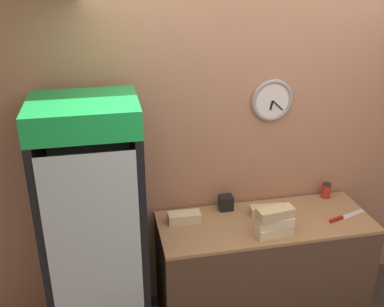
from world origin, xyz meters
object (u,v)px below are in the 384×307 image
Objects in this scene: sandwich_stack_middle at (275,222)px; sandwich_stack_top at (275,213)px; sandwich_flat_right at (184,217)px; napkin_dispenser at (226,203)px; beverage_cooler at (94,217)px; sandwich_stack_bottom at (274,230)px; chefs_knife at (342,217)px; sandwich_flat_left at (267,210)px; condiment_jar at (326,190)px.

sandwich_stack_top is (0.00, 0.00, 0.07)m from sandwich_stack_middle.
sandwich_flat_right is 2.08× the size of napkin_dispenser.
sandwich_stack_middle reaches higher than sandwich_flat_right.
sandwich_stack_top is at bearing -26.67° from sandwich_flat_right.
sandwich_stack_bottom is at bearing -9.58° from beverage_cooler.
sandwich_stack_top is 0.50m from napkin_dispenser.
chefs_knife is at bearing -3.31° from beverage_cooler.
beverage_cooler reaches higher than napkin_dispenser.
beverage_cooler is at bearing -168.65° from napkin_dispenser.
sandwich_stack_bottom is (1.27, -0.21, -0.14)m from beverage_cooler.
beverage_cooler is 6.93× the size of sandwich_stack_bottom.
beverage_cooler reaches higher than sandwich_stack_middle.
sandwich_stack_middle is 0.76× the size of chefs_knife.
beverage_cooler is 1.29m from sandwich_stack_top.
napkin_dispenser is (0.36, 0.12, 0.02)m from sandwich_flat_right.
sandwich_stack_top reaches higher than sandwich_flat_left.
sandwich_stack_bottom is 0.07m from sandwich_stack_middle.
chefs_knife is (1.21, -0.20, -0.03)m from sandwich_flat_right.
sandwich_stack_top is 0.33m from sandwich_flat_left.
sandwich_stack_top is 0.69m from sandwich_flat_right.
condiment_jar is at bearing 6.82° from beverage_cooler.
sandwich_stack_middle is 0.30m from sandwich_flat_left.
beverage_cooler is 5.41× the size of chefs_knife.
sandwich_flat_right is (-0.61, 0.30, -0.07)m from sandwich_stack_middle.
sandwich_flat_left is 0.58m from chefs_knife.
sandwich_flat_right reaches higher than chefs_knife.
beverage_cooler is 1.30m from sandwich_stack_bottom.
condiment_jar is at bearing 85.03° from chefs_knife.
napkin_dispenser is (-0.25, 0.42, -0.12)m from sandwich_stack_top.
sandwich_stack_bottom is 0.68m from sandwich_flat_right.
sandwich_stack_middle reaches higher than napkin_dispenser.
sandwich_stack_middle is at bearing -100.67° from sandwich_flat_left.
sandwich_stack_middle is 1.08× the size of sandwich_flat_right.
beverage_cooler reaches higher than sandwich_stack_top.
chefs_knife is 2.71× the size of condiment_jar.
napkin_dispenser is at bearing 120.38° from sandwich_stack_middle.
sandwich_stack_bottom reaches higher than sandwich_flat_left.
sandwich_stack_bottom is at bearing 0.00° from sandwich_stack_middle.
chefs_knife is at bearing -20.25° from napkin_dispenser.
sandwich_flat_right is at bearing 153.33° from sandwich_stack_middle.
sandwich_stack_top is at bearing 0.00° from sandwich_stack_middle.
beverage_cooler reaches higher than sandwich_flat_right.
napkin_dispenser is (-0.30, 0.13, 0.03)m from sandwich_flat_left.
chefs_knife is (0.55, -0.18, -0.03)m from sandwich_flat_left.
condiment_jar is at bearing 14.89° from sandwich_flat_left.
chefs_knife is (0.61, 0.11, -0.03)m from sandwich_stack_bottom.
sandwich_stack_middle is (-0.00, 0.00, 0.07)m from sandwich_stack_bottom.
sandwich_flat_left is at bearing 79.33° from sandwich_stack_top.
chefs_knife is 0.34m from condiment_jar.
sandwich_stack_top is (0.00, 0.00, 0.15)m from sandwich_stack_bottom.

